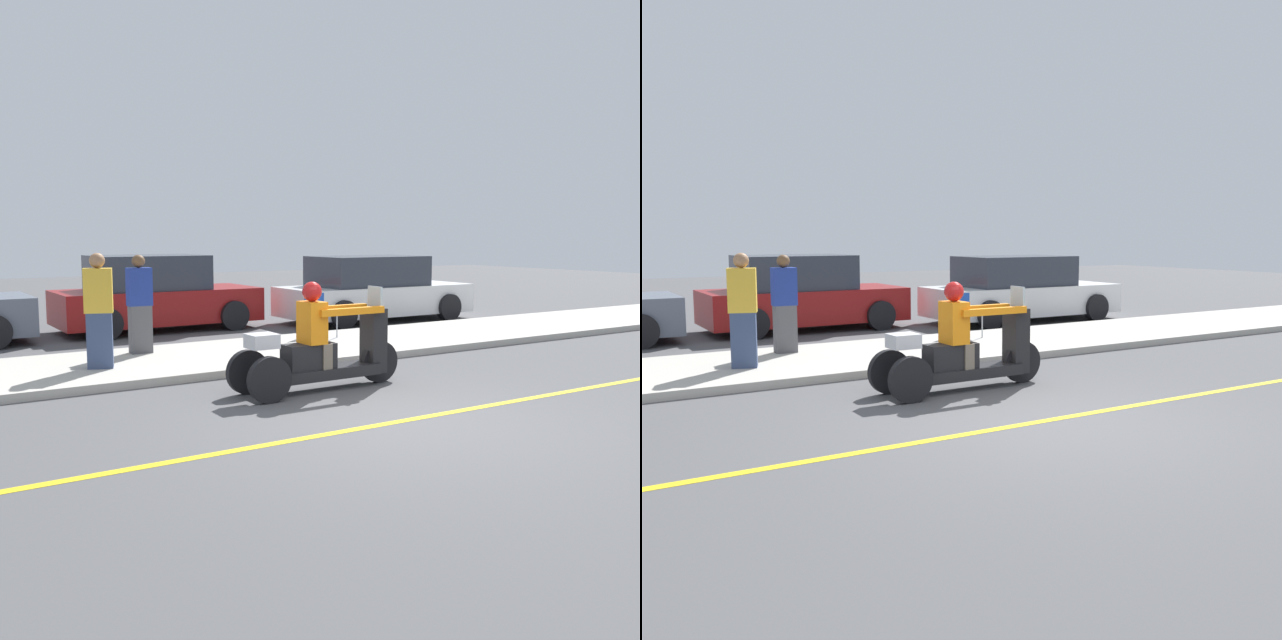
{
  "view_description": "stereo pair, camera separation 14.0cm",
  "coord_description": "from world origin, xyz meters",
  "views": [
    {
      "loc": [
        -4.86,
        -6.02,
        2.05
      ],
      "look_at": [
        0.1,
        1.83,
        0.94
      ],
      "focal_mm": 40.0,
      "sensor_mm": 36.0,
      "label": 1
    },
    {
      "loc": [
        -4.74,
        -6.09,
        2.05
      ],
      "look_at": [
        0.1,
        1.83,
        0.94
      ],
      "focal_mm": 40.0,
      "sensor_mm": 36.0,
      "label": 2
    }
  ],
  "objects": [
    {
      "name": "motorcycle_trike",
      "position": [
        0.1,
        1.83,
        0.52
      ],
      "size": [
        2.47,
        0.7,
        1.45
      ],
      "color": "black",
      "rests_on": "ground"
    },
    {
      "name": "parked_car_lot_far",
      "position": [
        5.25,
        7.63,
        0.73
      ],
      "size": [
        4.71,
        2.01,
        1.55
      ],
      "color": "silver",
      "rests_on": "ground"
    },
    {
      "name": "spectator_end_of_line",
      "position": [
        -1.17,
        5.33,
        0.9
      ],
      "size": [
        0.39,
        0.24,
        1.61
      ],
      "color": "#515156",
      "rests_on": "sidewalk_strip"
    },
    {
      "name": "lane_stripe",
      "position": [
        0.1,
        0.0,
        0.0
      ],
      "size": [
        24.0,
        0.12,
        0.01
      ],
      "color": "gold",
      "rests_on": "ground"
    },
    {
      "name": "spectator_mid_group",
      "position": [
        -2.1,
        4.34,
        0.93
      ],
      "size": [
        0.45,
        0.35,
        1.67
      ],
      "color": "#38476B",
      "rests_on": "sidewalk_strip"
    },
    {
      "name": "ground_plane",
      "position": [
        0.0,
        0.0,
        0.0
      ],
      "size": [
        60.0,
        60.0,
        0.0
      ],
      "primitive_type": "plane",
      "color": "#4C4C4F"
    },
    {
      "name": "parked_car_lot_right",
      "position": [
        0.28,
        8.8,
        0.76
      ],
      "size": [
        4.23,
        2.06,
        1.62
      ],
      "color": "maroon",
      "rests_on": "ground"
    },
    {
      "name": "sidewalk_strip",
      "position": [
        0.0,
        4.6,
        0.06
      ],
      "size": [
        28.0,
        2.8,
        0.12
      ],
      "color": "#B2ADA3",
      "rests_on": "ground"
    },
    {
      "name": "folding_chair_set_back",
      "position": [
        2.3,
        5.4,
        0.62
      ],
      "size": [
        0.48,
        0.48,
        0.82
      ],
      "color": "#A5A8AD",
      "rests_on": "sidewalk_strip"
    }
  ]
}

